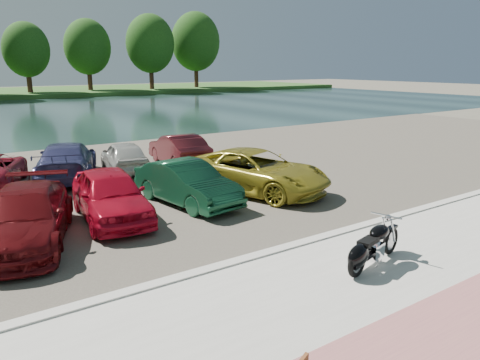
# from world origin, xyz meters

# --- Properties ---
(ground) EXTENTS (200.00, 200.00, 0.00)m
(ground) POSITION_xyz_m (0.00, 0.00, 0.00)
(ground) COLOR #595447
(ground) RESTS_ON ground
(promenade) EXTENTS (60.00, 6.00, 0.10)m
(promenade) POSITION_xyz_m (0.00, -1.00, 0.05)
(promenade) COLOR #B2B0A8
(promenade) RESTS_ON ground
(kerb) EXTENTS (60.00, 0.30, 0.14)m
(kerb) POSITION_xyz_m (0.00, 2.00, 0.07)
(kerb) COLOR #B2B0A8
(kerb) RESTS_ON ground
(parking_lot) EXTENTS (60.00, 18.00, 0.04)m
(parking_lot) POSITION_xyz_m (0.00, 11.00, 0.02)
(parking_lot) COLOR #48423A
(parking_lot) RESTS_ON ground
(river) EXTENTS (120.00, 40.00, 0.00)m
(river) POSITION_xyz_m (0.00, 40.00, 0.00)
(river) COLOR #192E2C
(river) RESTS_ON ground
(far_trees) EXTENTS (70.25, 10.68, 12.52)m
(far_trees) POSITION_xyz_m (4.36, 65.79, 7.49)
(far_trees) COLOR #3B1F15
(far_trees) RESTS_ON far_bank
(motorcycle) EXTENTS (2.29, 0.93, 1.05)m
(motorcycle) POSITION_xyz_m (-0.25, 0.06, 0.56)
(motorcycle) COLOR black
(motorcycle) RESTS_ON promenade
(car_3) EXTENTS (3.56, 5.26, 1.41)m
(car_3) POSITION_xyz_m (-6.10, 6.06, 0.75)
(car_3) COLOR #530B0F
(car_3) RESTS_ON parking_lot
(car_4) EXTENTS (2.28, 4.54, 1.48)m
(car_4) POSITION_xyz_m (-3.67, 6.73, 0.78)
(car_4) COLOR #B10B22
(car_4) RESTS_ON parking_lot
(car_5) EXTENTS (2.00, 4.36, 1.39)m
(car_5) POSITION_xyz_m (-1.10, 6.83, 0.73)
(car_5) COLOR #103E26
(car_5) RESTS_ON parking_lot
(car_6) EXTENTS (4.12, 5.92, 1.50)m
(car_6) POSITION_xyz_m (1.60, 6.74, 0.79)
(car_6) COLOR olive
(car_6) RESTS_ON parking_lot
(car_11) EXTENTS (3.70, 5.48, 1.47)m
(car_11) POSITION_xyz_m (-3.34, 12.54, 0.78)
(car_11) COLOR navy
(car_11) RESTS_ON parking_lot
(car_12) EXTENTS (2.21, 4.07, 1.31)m
(car_12) POSITION_xyz_m (-1.00, 12.52, 0.70)
(car_12) COLOR #B3B3AE
(car_12) RESTS_ON parking_lot
(car_13) EXTENTS (1.90, 4.37, 1.40)m
(car_13) POSITION_xyz_m (1.53, 12.42, 0.74)
(car_13) COLOR #4C1419
(car_13) RESTS_ON parking_lot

